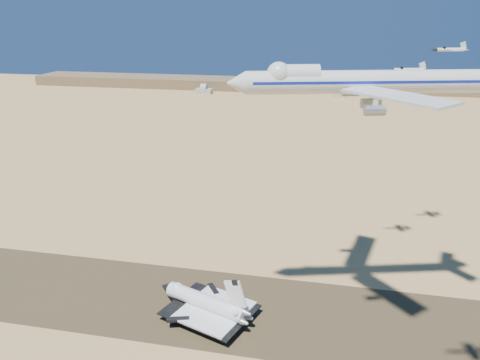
% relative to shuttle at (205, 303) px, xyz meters
% --- Properties ---
extents(ground, '(1200.00, 1200.00, 0.00)m').
position_rel_shuttle_xyz_m(ground, '(4.89, 6.00, -5.33)').
color(ground, tan).
rests_on(ground, ground).
extents(runway, '(600.00, 50.00, 0.06)m').
position_rel_shuttle_xyz_m(runway, '(4.89, 6.00, -5.30)').
color(runway, '#4B3D25').
rests_on(runway, ground).
extents(ridgeline, '(960.00, 90.00, 18.00)m').
position_rel_shuttle_xyz_m(ridgeline, '(70.21, 533.31, 2.30)').
color(ridgeline, brown).
rests_on(ridgeline, ground).
extents(hangars, '(200.50, 29.50, 30.00)m').
position_rel_shuttle_xyz_m(hangars, '(-59.11, 484.44, -0.50)').
color(hangars, beige).
rests_on(hangars, ground).
extents(shuttle, '(40.77, 33.18, 19.84)m').
position_rel_shuttle_xyz_m(shuttle, '(0.00, 0.00, 0.00)').
color(shuttle, silver).
rests_on(shuttle, runway).
extents(carrier_747, '(87.79, 65.76, 21.91)m').
position_rel_shuttle_xyz_m(carrier_747, '(49.06, 4.01, 82.15)').
color(carrier_747, silver).
extents(crew_a, '(0.66, 0.77, 1.78)m').
position_rel_shuttle_xyz_m(crew_a, '(6.87, -10.39, -4.38)').
color(crew_a, red).
rests_on(crew_a, runway).
extents(crew_b, '(0.47, 0.81, 1.67)m').
position_rel_shuttle_xyz_m(crew_b, '(7.28, -11.03, -4.44)').
color(crew_b, red).
rests_on(crew_b, runway).
extents(crew_c, '(1.19, 1.15, 1.87)m').
position_rel_shuttle_xyz_m(crew_c, '(9.20, -10.17, -4.34)').
color(crew_c, red).
rests_on(crew_c, runway).
extents(chase_jet_c, '(14.96, 8.67, 3.80)m').
position_rel_shuttle_xyz_m(chase_jet_c, '(68.77, 51.28, 80.69)').
color(chase_jet_c, silver).
extents(chase_jet_d, '(15.36, 9.07, 3.94)m').
position_rel_shuttle_xyz_m(chase_jet_d, '(86.79, 70.25, 87.07)').
color(chase_jet_d, silver).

